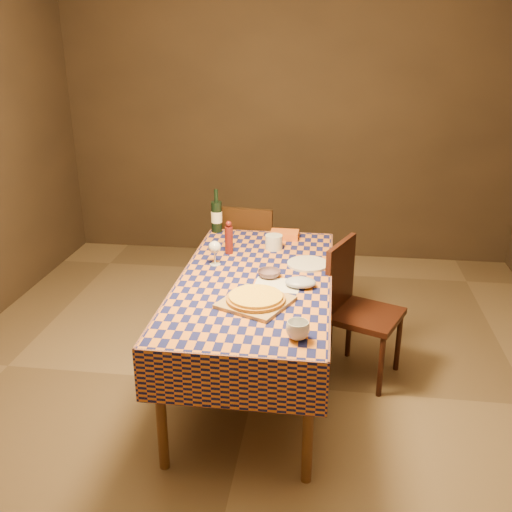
% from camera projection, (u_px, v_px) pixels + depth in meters
% --- Properties ---
extents(room, '(5.00, 5.10, 2.70)m').
position_uv_depth(room, '(255.00, 187.00, 3.31)').
color(room, brown).
rests_on(room, ground).
extents(dining_table, '(0.94, 1.84, 0.77)m').
position_uv_depth(dining_table, '(255.00, 290.00, 3.54)').
color(dining_table, brown).
rests_on(dining_table, ground).
extents(cutting_board, '(0.46, 0.46, 0.02)m').
position_uv_depth(cutting_board, '(256.00, 302.00, 3.18)').
color(cutting_board, '#A4824D').
rests_on(cutting_board, dining_table).
extents(pizza, '(0.42, 0.42, 0.03)m').
position_uv_depth(pizza, '(256.00, 298.00, 3.17)').
color(pizza, '#A3651B').
rests_on(pizza, cutting_board).
extents(pepper_mill, '(0.07, 0.07, 0.23)m').
position_uv_depth(pepper_mill, '(229.00, 238.00, 3.89)').
color(pepper_mill, '#481211').
rests_on(pepper_mill, dining_table).
extents(bowl, '(0.18, 0.18, 0.04)m').
position_uv_depth(bowl, '(269.00, 274.00, 3.53)').
color(bowl, '#5C444D').
rests_on(bowl, dining_table).
extents(wine_glass, '(0.09, 0.09, 0.16)m').
position_uv_depth(wine_glass, '(215.00, 248.00, 3.69)').
color(wine_glass, silver).
rests_on(wine_glass, dining_table).
extents(wine_bottle, '(0.10, 0.10, 0.33)m').
position_uv_depth(wine_bottle, '(217.00, 216.00, 4.31)').
color(wine_bottle, black).
rests_on(wine_bottle, dining_table).
extents(deli_tub, '(0.14, 0.14, 0.10)m').
position_uv_depth(deli_tub, '(274.00, 242.00, 3.99)').
color(deli_tub, silver).
rests_on(deli_tub, dining_table).
extents(takeout_container, '(0.21, 0.15, 0.05)m').
position_uv_depth(takeout_container, '(284.00, 235.00, 4.21)').
color(takeout_container, '#D15D1B').
rests_on(takeout_container, dining_table).
extents(white_plate, '(0.30, 0.30, 0.02)m').
position_uv_depth(white_plate, '(308.00, 264.00, 3.72)').
color(white_plate, silver).
rests_on(white_plate, dining_table).
extents(tumbler, '(0.14, 0.14, 0.09)m').
position_uv_depth(tumbler, '(298.00, 330.00, 2.80)').
color(tumbler, silver).
rests_on(tumbler, dining_table).
extents(flour_patch, '(0.28, 0.23, 0.00)m').
position_uv_depth(flour_patch, '(277.00, 285.00, 3.42)').
color(flour_patch, silver).
rests_on(flour_patch, dining_table).
extents(flour_bag, '(0.21, 0.17, 0.05)m').
position_uv_depth(flour_bag, '(301.00, 282.00, 3.39)').
color(flour_bag, '#97A2C1').
rests_on(flour_bag, dining_table).
extents(chair_far, '(0.46, 0.47, 0.93)m').
position_uv_depth(chair_far, '(249.00, 253.00, 4.62)').
color(chair_far, black).
rests_on(chair_far, ground).
extents(chair_right, '(0.56, 0.55, 0.93)m').
position_uv_depth(chair_right, '(355.00, 303.00, 3.76)').
color(chair_right, black).
rests_on(chair_right, ground).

